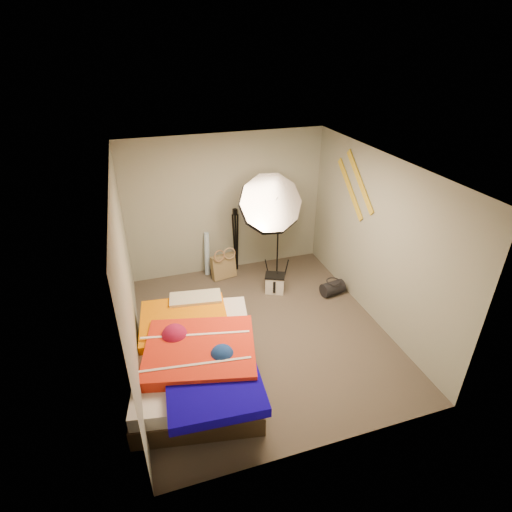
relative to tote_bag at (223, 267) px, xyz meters
name	(u,v)px	position (x,y,z in m)	size (l,w,h in m)	color
floor	(262,331)	(0.18, -1.67, -0.22)	(4.00, 4.00, 0.00)	#52493D
ceiling	(263,166)	(0.18, -1.67, 2.28)	(4.00, 4.00, 0.00)	silver
wall_back	(226,205)	(0.18, 0.33, 1.03)	(3.50, 3.50, 0.00)	gray
wall_front	(331,359)	(0.18, -3.67, 1.03)	(3.50, 3.50, 0.00)	gray
wall_left	(127,279)	(-1.57, -1.67, 1.03)	(4.00, 4.00, 0.00)	gray
wall_right	(376,240)	(1.93, -1.67, 1.03)	(4.00, 4.00, 0.00)	gray
tote_bag	(223,267)	(0.00, 0.00, 0.00)	(0.44, 0.13, 0.44)	#9B8459
wrapping_roll	(207,254)	(-0.24, 0.23, 0.18)	(0.09, 0.09, 0.79)	#659FDA
camera_case	(275,284)	(0.72, -0.72, -0.07)	(0.31, 0.22, 0.31)	silver
duffel_bag	(333,288)	(1.63, -1.10, -0.10)	(0.24, 0.24, 0.39)	black
wall_stripe_upper	(360,181)	(1.91, -1.07, 1.73)	(0.02, 1.10, 0.10)	gold
wall_stripe_lower	(350,189)	(1.91, -0.82, 1.53)	(0.02, 1.10, 0.10)	gold
bed	(197,356)	(-0.87, -2.23, 0.09)	(1.79, 2.40, 0.61)	#3F2E1D
photo_umbrella	(270,205)	(0.68, -0.51, 1.30)	(1.30, 1.02, 2.12)	black
camera_tripod	(236,236)	(0.30, 0.21, 0.48)	(0.08, 0.08, 1.21)	black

